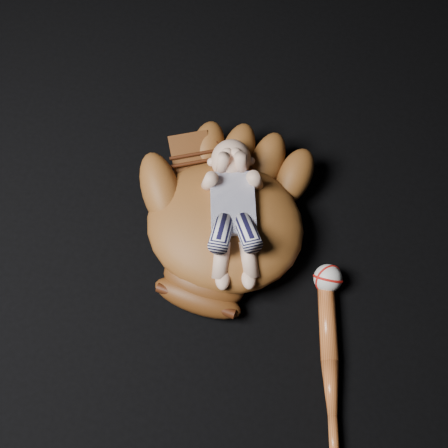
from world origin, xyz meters
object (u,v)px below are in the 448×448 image
(baseball_glove, at_px, (225,221))
(baseball_bat, at_px, (330,372))
(newborn_baby, at_px, (233,214))
(baseball, at_px, (328,278))

(baseball_glove, height_order, baseball_bat, baseball_glove)
(newborn_baby, height_order, baseball_bat, newborn_baby)
(baseball, bearing_deg, baseball_bat, -79.99)
(baseball_bat, relative_size, baseball, 6.36)
(baseball_bat, bearing_deg, baseball, 100.01)
(baseball_glove, distance_m, baseball_bat, 0.41)
(newborn_baby, bearing_deg, baseball, -29.69)
(baseball_glove, height_order, newborn_baby, newborn_baby)
(baseball, bearing_deg, newborn_baby, 164.79)
(newborn_baby, xyz_separation_m, baseball_bat, (0.28, -0.27, -0.11))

